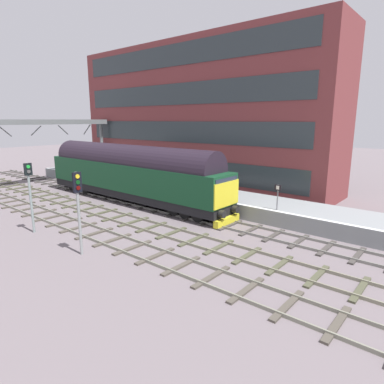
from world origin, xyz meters
TOP-DOWN VIEW (x-y plane):
  - ground_plane at (0.00, 0.00)m, footprint 140.00×140.00m
  - track_main at (0.00, 0.00)m, footprint 2.50×60.00m
  - track_adjacent_west at (-3.50, -0.00)m, footprint 2.50×60.00m
  - track_adjacent_far_west at (-6.46, -0.00)m, footprint 2.50×60.00m
  - station_platform at (3.60, 0.00)m, footprint 4.00×44.00m
  - station_building at (10.14, 5.83)m, footprint 6.01×29.12m
  - diesel_locomotive at (0.00, 4.49)m, footprint 2.74×19.26m
  - signal_post_near at (-8.60, -2.10)m, footprint 0.44×0.22m
  - signal_post_mid at (-8.60, 3.05)m, footprint 0.44×0.22m
  - platform_number_sign at (2.05, -7.40)m, footprint 0.10×0.44m
  - waiting_passenger at (3.98, 4.15)m, footprint 0.42×0.49m
  - overhead_footbridge at (-1.18, 17.42)m, footprint 15.76×2.00m

SIDE VIEW (x-z plane):
  - ground_plane at x=0.00m, z-range 0.00..0.00m
  - track_main at x=0.00m, z-range -0.02..0.13m
  - track_adjacent_west at x=-3.50m, z-range -0.02..0.13m
  - track_adjacent_far_west at x=-6.46m, z-range -0.02..0.13m
  - station_platform at x=3.60m, z-range 0.00..1.01m
  - waiting_passenger at x=3.98m, z-range 1.17..2.81m
  - platform_number_sign at x=2.05m, z-range 1.29..2.91m
  - diesel_locomotive at x=0.00m, z-range 0.14..4.83m
  - signal_post_mid at x=-8.60m, z-range 0.53..4.71m
  - signal_post_near at x=-8.60m, z-range 0.61..4.78m
  - overhead_footbridge at x=-1.18m, z-range 2.76..9.40m
  - station_building at x=10.14m, z-range 0.00..14.11m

